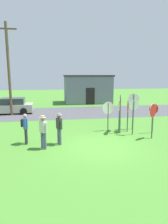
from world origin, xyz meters
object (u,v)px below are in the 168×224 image
(utility_pole, at_px, (9,68))
(stop_sign_low_front, at_px, (153,115))
(stop_sign_rear_left, at_px, (133,112))
(stop_sign_rear_right, at_px, (108,111))
(parked_car_on_street, at_px, (11,106))
(person_in_teal, at_px, (25,127))
(stop_sign_leaning_right, at_px, (133,105))
(stop_sign_tallest, at_px, (128,110))
(person_holding_notes, at_px, (59,127))
(person_in_dark_shirt, at_px, (43,130))
(stop_sign_far_back, at_px, (153,113))
(stop_sign_nearest, at_px, (120,107))
(stop_sign_leaning_left, at_px, (119,110))

(utility_pole, height_order, stop_sign_low_front, utility_pole)
(stop_sign_rear_left, height_order, stop_sign_rear_right, stop_sign_rear_left)
(parked_car_on_street, relative_size, person_in_teal, 2.57)
(parked_car_on_street, bearing_deg, stop_sign_leaning_right, -37.30)
(stop_sign_tallest, height_order, person_holding_notes, stop_sign_tallest)
(parked_car_on_street, height_order, person_in_dark_shirt, person_in_dark_shirt)
(person_in_dark_shirt, xyz_separation_m, person_holding_notes, (0.83, 0.53, 0.00))
(stop_sign_far_back, bearing_deg, stop_sign_nearest, 171.96)
(stop_sign_nearest, height_order, stop_sign_far_back, stop_sign_nearest)
(stop_sign_rear_left, bearing_deg, stop_sign_far_back, 6.24)
(stop_sign_rear_left, relative_size, stop_sign_tallest, 1.03)
(utility_pole, xyz_separation_m, parked_car_on_street, (-0.21, 0.90, -3.63))
(parked_car_on_street, xyz_separation_m, stop_sign_low_front, (9.85, -9.39, 0.77))
(stop_sign_nearest, distance_m, person_holding_notes, 4.29)
(stop_sign_rear_left, distance_m, stop_sign_rear_right, 1.73)
(stop_sign_far_back, height_order, person_in_dark_shirt, stop_sign_far_back)
(parked_car_on_street, bearing_deg, stop_sign_nearest, -44.04)
(stop_sign_leaning_right, distance_m, person_in_teal, 7.28)
(person_in_teal, bearing_deg, stop_sign_leaning_right, 15.47)
(stop_sign_leaning_left, bearing_deg, stop_sign_leaning_right, 16.03)
(parked_car_on_street, distance_m, stop_sign_rear_left, 12.42)
(stop_sign_nearest, bearing_deg, stop_sign_leaning_right, 33.20)
(utility_pole, bearing_deg, stop_sign_leaning_right, -34.34)
(stop_sign_far_back, bearing_deg, stop_sign_rear_right, 160.25)
(stop_sign_low_front, distance_m, person_holding_notes, 5.50)
(stop_sign_low_front, bearing_deg, parked_car_on_street, 136.37)
(person_holding_notes, bearing_deg, person_in_dark_shirt, -147.15)
(stop_sign_nearest, relative_size, stop_sign_rear_right, 1.28)
(stop_sign_low_front, distance_m, person_in_dark_shirt, 6.36)
(parked_car_on_street, distance_m, stop_sign_leaning_right, 12.02)
(stop_sign_nearest, height_order, stop_sign_rear_right, stop_sign_nearest)
(stop_sign_rear_left, distance_m, person_in_dark_shirt, 5.72)
(parked_car_on_street, bearing_deg, person_in_teal, -74.56)
(stop_sign_nearest, relative_size, person_in_teal, 1.50)
(stop_sign_tallest, height_order, stop_sign_leaning_left, stop_sign_tallest)
(stop_sign_rear_left, relative_size, stop_sign_leaning_right, 0.88)
(stop_sign_tallest, xyz_separation_m, stop_sign_rear_right, (-1.23, 0.41, -0.11))
(utility_pole, xyz_separation_m, stop_sign_far_back, (10.23, -7.45, -3.00))
(stop_sign_rear_left, bearing_deg, person_in_teal, -173.93)
(person_holding_notes, bearing_deg, stop_sign_far_back, 11.25)
(parked_car_on_street, relative_size, stop_sign_rear_left, 1.97)
(stop_sign_leaning_left, height_order, stop_sign_low_front, stop_sign_leaning_left)
(parked_car_on_street, height_order, stop_sign_tallest, stop_sign_tallest)
(person_holding_notes, bearing_deg, stop_sign_nearest, 20.89)
(person_in_teal, bearing_deg, stop_sign_nearest, 11.21)
(utility_pole, relative_size, stop_sign_leaning_left, 3.89)
(stop_sign_rear_right, distance_m, person_in_teal, 5.50)
(stop_sign_rear_left, xyz_separation_m, person_in_teal, (-6.48, -0.69, -0.48))
(person_in_teal, bearing_deg, stop_sign_rear_right, 19.46)
(stop_sign_tallest, relative_size, stop_sign_leaning_right, 0.86)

